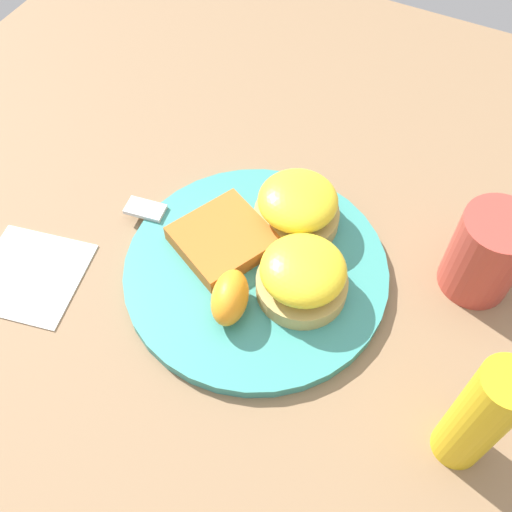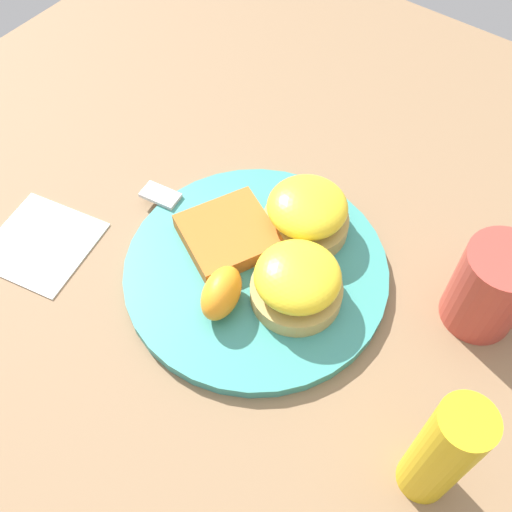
{
  "view_description": "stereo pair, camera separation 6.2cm",
  "coord_description": "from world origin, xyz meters",
  "px_view_note": "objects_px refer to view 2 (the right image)",
  "views": [
    {
      "loc": [
        -0.31,
        -0.16,
        0.54
      ],
      "look_at": [
        0.0,
        0.0,
        0.03
      ],
      "focal_mm": 42.0,
      "sensor_mm": 36.0,
      "label": 1
    },
    {
      "loc": [
        -0.28,
        -0.21,
        0.54
      ],
      "look_at": [
        0.0,
        0.0,
        0.03
      ],
      "focal_mm": 42.0,
      "sensor_mm": 36.0,
      "label": 2
    }
  ],
  "objects_px": {
    "sandwich_benedict_left": "(297,282)",
    "cup": "(491,286)",
    "orange_wedge": "(222,293)",
    "condiment_bottle": "(442,453)",
    "sandwich_benedict_right": "(307,213)",
    "hashbrown_patty": "(228,235)",
    "fork": "(213,218)"
  },
  "relations": [
    {
      "from": "sandwich_benedict_left",
      "to": "cup",
      "type": "height_order",
      "value": "cup"
    },
    {
      "from": "orange_wedge",
      "to": "condiment_bottle",
      "type": "relative_size",
      "value": 0.41
    },
    {
      "from": "sandwich_benedict_left",
      "to": "condiment_bottle",
      "type": "distance_m",
      "value": 0.21
    },
    {
      "from": "sandwich_benedict_right",
      "to": "cup",
      "type": "bearing_deg",
      "value": -82.85
    },
    {
      "from": "hashbrown_patty",
      "to": "cup",
      "type": "height_order",
      "value": "cup"
    },
    {
      "from": "fork",
      "to": "sandwich_benedict_right",
      "type": "bearing_deg",
      "value": -60.85
    },
    {
      "from": "fork",
      "to": "cup",
      "type": "xyz_separation_m",
      "value": [
        0.07,
        -0.29,
        0.03
      ]
    },
    {
      "from": "hashbrown_patty",
      "to": "sandwich_benedict_right",
      "type": "bearing_deg",
      "value": -42.82
    },
    {
      "from": "sandwich_benedict_left",
      "to": "hashbrown_patty",
      "type": "distance_m",
      "value": 0.1
    },
    {
      "from": "cup",
      "to": "sandwich_benedict_left",
      "type": "bearing_deg",
      "value": 123.51
    },
    {
      "from": "hashbrown_patty",
      "to": "orange_wedge",
      "type": "relative_size",
      "value": 1.54
    },
    {
      "from": "hashbrown_patty",
      "to": "condiment_bottle",
      "type": "height_order",
      "value": "condiment_bottle"
    },
    {
      "from": "hashbrown_patty",
      "to": "cup",
      "type": "relative_size",
      "value": 0.87
    },
    {
      "from": "sandwich_benedict_left",
      "to": "sandwich_benedict_right",
      "type": "height_order",
      "value": "same"
    },
    {
      "from": "sandwich_benedict_right",
      "to": "fork",
      "type": "xyz_separation_m",
      "value": [
        -0.05,
        0.09,
        -0.02
      ]
    },
    {
      "from": "fork",
      "to": "condiment_bottle",
      "type": "distance_m",
      "value": 0.34
    },
    {
      "from": "hashbrown_patty",
      "to": "fork",
      "type": "relative_size",
      "value": 0.43
    },
    {
      "from": "hashbrown_patty",
      "to": "condiment_bottle",
      "type": "bearing_deg",
      "value": -108.19
    },
    {
      "from": "condiment_bottle",
      "to": "cup",
      "type": "bearing_deg",
      "value": 10.29
    },
    {
      "from": "sandwich_benedict_left",
      "to": "fork",
      "type": "relative_size",
      "value": 0.43
    },
    {
      "from": "sandwich_benedict_right",
      "to": "condiment_bottle",
      "type": "height_order",
      "value": "condiment_bottle"
    },
    {
      "from": "hashbrown_patty",
      "to": "orange_wedge",
      "type": "xyz_separation_m",
      "value": [
        -0.07,
        -0.05,
        0.01
      ]
    },
    {
      "from": "sandwich_benedict_right",
      "to": "cup",
      "type": "xyz_separation_m",
      "value": [
        0.02,
        -0.2,
        0.01
      ]
    },
    {
      "from": "hashbrown_patty",
      "to": "orange_wedge",
      "type": "distance_m",
      "value": 0.08
    },
    {
      "from": "fork",
      "to": "cup",
      "type": "bearing_deg",
      "value": -75.39
    },
    {
      "from": "sandwich_benedict_left",
      "to": "sandwich_benedict_right",
      "type": "xyz_separation_m",
      "value": [
        0.08,
        0.04,
        0.0
      ]
    },
    {
      "from": "hashbrown_patty",
      "to": "fork",
      "type": "xyz_separation_m",
      "value": [
        0.01,
        0.03,
        -0.01
      ]
    },
    {
      "from": "orange_wedge",
      "to": "cup",
      "type": "xyz_separation_m",
      "value": [
        0.15,
        -0.21,
        0.01
      ]
    },
    {
      "from": "orange_wedge",
      "to": "fork",
      "type": "bearing_deg",
      "value": 43.99
    },
    {
      "from": "sandwich_benedict_left",
      "to": "condiment_bottle",
      "type": "xyz_separation_m",
      "value": [
        -0.08,
        -0.19,
        0.03
      ]
    },
    {
      "from": "sandwich_benedict_right",
      "to": "cup",
      "type": "distance_m",
      "value": 0.2
    },
    {
      "from": "sandwich_benedict_right",
      "to": "cup",
      "type": "height_order",
      "value": "cup"
    }
  ]
}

